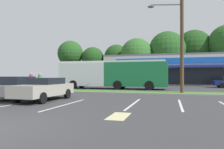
{
  "coord_description": "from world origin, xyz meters",
  "views": [
    {
      "loc": [
        5.34,
        -4.75,
        1.54
      ],
      "look_at": [
        -1.02,
        18.1,
        1.67
      ],
      "focal_mm": 33.88,
      "sensor_mm": 36.0,
      "label": 1
    }
  ],
  "objects_px": {
    "city_bus": "(112,74)",
    "pedestrian_by_pole": "(31,83)",
    "utility_pole": "(180,28)",
    "car_3": "(118,81)",
    "bus_stop_bench": "(6,86)",
    "car_2": "(18,87)",
    "car_4": "(45,88)",
    "pedestrian_near_bench": "(40,82)"
  },
  "relations": [
    {
      "from": "city_bus",
      "to": "car_2",
      "type": "height_order",
      "value": "city_bus"
    },
    {
      "from": "bus_stop_bench",
      "to": "pedestrian_by_pole",
      "type": "relative_size",
      "value": 0.88
    },
    {
      "from": "utility_pole",
      "to": "car_2",
      "type": "height_order",
      "value": "utility_pole"
    },
    {
      "from": "city_bus",
      "to": "pedestrian_by_pole",
      "type": "bearing_deg",
      "value": 56.21
    },
    {
      "from": "utility_pole",
      "to": "car_4",
      "type": "bearing_deg",
      "value": -139.66
    },
    {
      "from": "car_2",
      "to": "car_4",
      "type": "height_order",
      "value": "car_2"
    },
    {
      "from": "car_4",
      "to": "bus_stop_bench",
      "type": "bearing_deg",
      "value": -124.05
    },
    {
      "from": "car_2",
      "to": "bus_stop_bench",
      "type": "bearing_deg",
      "value": 48.29
    },
    {
      "from": "city_bus",
      "to": "bus_stop_bench",
      "type": "distance_m",
      "value": 11.27
    },
    {
      "from": "car_3",
      "to": "city_bus",
      "type": "bearing_deg",
      "value": -82.26
    },
    {
      "from": "city_bus",
      "to": "pedestrian_by_pole",
      "type": "distance_m",
      "value": 9.46
    },
    {
      "from": "utility_pole",
      "to": "bus_stop_bench",
      "type": "xyz_separation_m",
      "value": [
        -16.08,
        -1.89,
        -5.09
      ]
    },
    {
      "from": "pedestrian_by_pole",
      "to": "car_2",
      "type": "bearing_deg",
      "value": 174.13
    },
    {
      "from": "city_bus",
      "to": "bus_stop_bench",
      "type": "bearing_deg",
      "value": 39.64
    },
    {
      "from": "city_bus",
      "to": "car_3",
      "type": "bearing_deg",
      "value": -81.85
    },
    {
      "from": "car_3",
      "to": "car_4",
      "type": "xyz_separation_m",
      "value": [
        -0.11,
        -18.52,
        -0.04
      ]
    },
    {
      "from": "car_3",
      "to": "bus_stop_bench",
      "type": "bearing_deg",
      "value": -120.47
    },
    {
      "from": "car_4",
      "to": "pedestrian_near_bench",
      "type": "bearing_deg",
      "value": -143.1
    },
    {
      "from": "bus_stop_bench",
      "to": "pedestrian_near_bench",
      "type": "relative_size",
      "value": 0.89
    },
    {
      "from": "bus_stop_bench",
      "to": "car_2",
      "type": "xyz_separation_m",
      "value": [
        5.47,
        -4.88,
        0.25
      ]
    },
    {
      "from": "car_4",
      "to": "city_bus",
      "type": "bearing_deg",
      "value": 175.54
    },
    {
      "from": "utility_pole",
      "to": "city_bus",
      "type": "xyz_separation_m",
      "value": [
        -7.41,
        5.19,
        -3.83
      ]
    },
    {
      "from": "pedestrian_near_bench",
      "to": "bus_stop_bench",
      "type": "bearing_deg",
      "value": 130.84
    },
    {
      "from": "city_bus",
      "to": "bus_stop_bench",
      "type": "height_order",
      "value": "city_bus"
    },
    {
      "from": "utility_pole",
      "to": "pedestrian_near_bench",
      "type": "xyz_separation_m",
      "value": [
        -12.63,
        -1.43,
        -4.69
      ]
    },
    {
      "from": "car_3",
      "to": "pedestrian_by_pole",
      "type": "xyz_separation_m",
      "value": [
        -4.45,
        -14.02,
        0.13
      ]
    },
    {
      "from": "pedestrian_by_pole",
      "to": "car_4",
      "type": "bearing_deg",
      "value": -168.63
    },
    {
      "from": "utility_pole",
      "to": "pedestrian_by_pole",
      "type": "distance_m",
      "value": 13.79
    },
    {
      "from": "utility_pole",
      "to": "bus_stop_bench",
      "type": "height_order",
      "value": "utility_pole"
    },
    {
      "from": "car_2",
      "to": "car_3",
      "type": "bearing_deg",
      "value": -7.38
    },
    {
      "from": "bus_stop_bench",
      "to": "pedestrian_near_bench",
      "type": "distance_m",
      "value": 3.51
    },
    {
      "from": "pedestrian_by_pole",
      "to": "pedestrian_near_bench",
      "type": "bearing_deg",
      "value": -35.99
    },
    {
      "from": "car_3",
      "to": "car_4",
      "type": "relative_size",
      "value": 0.95
    },
    {
      "from": "bus_stop_bench",
      "to": "car_2",
      "type": "relative_size",
      "value": 0.39
    },
    {
      "from": "city_bus",
      "to": "car_4",
      "type": "relative_size",
      "value": 2.73
    },
    {
      "from": "pedestrian_by_pole",
      "to": "utility_pole",
      "type": "bearing_deg",
      "value": -110.96
    },
    {
      "from": "bus_stop_bench",
      "to": "pedestrian_near_bench",
      "type": "xyz_separation_m",
      "value": [
        3.45,
        0.47,
        0.4
      ]
    },
    {
      "from": "city_bus",
      "to": "car_2",
      "type": "relative_size",
      "value": 3.1
    },
    {
      "from": "utility_pole",
      "to": "city_bus",
      "type": "relative_size",
      "value": 0.83
    },
    {
      "from": "utility_pole",
      "to": "car_2",
      "type": "distance_m",
      "value": 13.48
    },
    {
      "from": "city_bus",
      "to": "car_2",
      "type": "distance_m",
      "value": 12.43
    },
    {
      "from": "pedestrian_by_pole",
      "to": "bus_stop_bench",
      "type": "bearing_deg",
      "value": 45.63
    }
  ]
}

